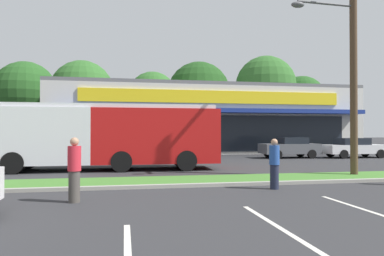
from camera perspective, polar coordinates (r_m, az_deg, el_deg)
The scene contains 18 objects.
grass_median at distance 14.26m, azimuth 9.35°, elevation -8.02°, with size 56.00×2.20×0.12m, color #427A2D.
curb_lip at distance 13.13m, azimuth 11.20°, elevation -8.65°, with size 56.00×0.24×0.12m, color #99968C.
parking_stripe_1 at distance 7.18m, azimuth 15.03°, elevation -15.80°, with size 0.12×4.80×0.01m, color silver.
parking_stripe_2 at distance 9.38m, azimuth 27.90°, elevation -12.14°, with size 0.12×4.80×0.01m, color silver.
storefront_building at distance 36.19m, azimuth 1.41°, elevation 1.27°, with size 28.08×13.49×6.26m.
tree_left at distance 46.65m, azimuth -24.99°, elevation 5.19°, with size 7.20×7.20×10.23m.
tree_mid_left at distance 44.18m, azimuth -17.08°, elevation 5.54°, with size 7.31×7.31×10.33m.
tree_mid at distance 43.53m, azimuth -6.31°, elevation 5.03°, with size 5.92×5.92×9.20m.
tree_mid_right at distance 47.46m, azimuth 1.10°, elevation 5.54°, with size 8.30×8.30×11.20m.
tree_right at distance 46.01m, azimuth 11.65°, elevation 6.55°, with size 7.50×7.50×11.45m.
tree_far_right at distance 49.66m, azimuth 17.09°, elevation 4.36°, with size 6.18×6.18×9.35m.
utility_pole at distance 16.81m, azimuth 23.94°, elevation 11.31°, with size 3.03×2.40×10.02m.
city_bus at distance 18.42m, azimuth -13.70°, elevation -1.04°, with size 11.40×2.86×3.25m.
car_1 at distance 27.33m, azimuth 15.33°, elevation -2.98°, with size 4.24×1.92×1.52m.
car_2 at distance 29.26m, azimuth 24.42°, elevation -2.85°, with size 4.77×1.90×1.47m.
car_3 at distance 24.60m, azimuth -10.02°, elevation -3.27°, with size 4.75×1.98×1.49m.
pedestrian_by_pole at distance 10.16m, azimuth -18.24°, elevation -6.32°, with size 0.35×0.35×1.74m.
pedestrian_mid at distance 12.21m, azimuth 12.98°, elevation -5.57°, with size 0.34×0.34×1.67m.
Camera 1 is at (-4.85, 0.71, 1.88)m, focal length 33.48 mm.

